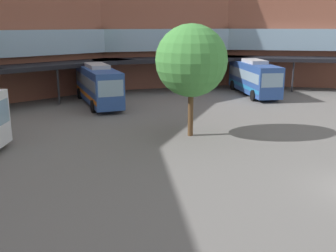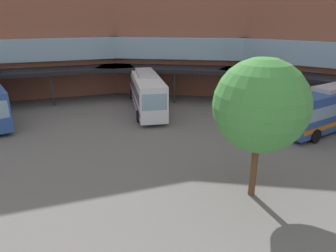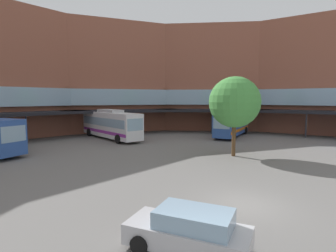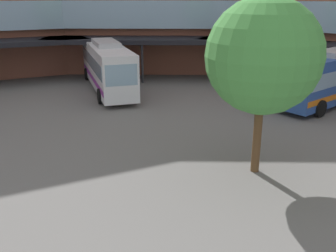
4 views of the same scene
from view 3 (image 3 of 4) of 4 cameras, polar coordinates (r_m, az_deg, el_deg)
name	(u,v)px [view 3 (image 3 of 4)]	position (r m, az deg, el deg)	size (l,w,h in m)	color
ground_plane	(244,205)	(14.85, 15.75, -15.73)	(119.15, 119.15, 0.00)	slate
station_building	(137,74)	(33.29, -6.54, 10.89)	(77.04, 41.96, 17.59)	#93543F
bus_1	(232,123)	(39.52, 13.38, 0.63)	(9.44, 8.65, 3.82)	#2D519E
bus_4	(110,124)	(37.02, -12.08, 0.42)	(6.24, 12.44, 3.94)	white
parked_car	(189,231)	(10.26, 4.52, -21.23)	(4.39, 4.38, 1.53)	#B7B7BC
plaza_tree	(235,102)	(25.81, 13.91, 4.89)	(4.75, 4.75, 7.45)	brown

